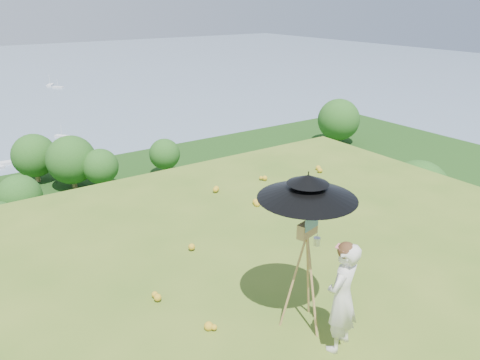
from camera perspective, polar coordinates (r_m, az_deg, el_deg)
ground at (r=6.91m, az=8.26°, el=-17.32°), size 14.00×14.00×0.00m
slope_trees at (r=43.56m, az=-25.81°, el=-7.35°), size 110.00×50.00×6.00m
wildflowers at (r=7.02m, az=6.86°, el=-15.94°), size 10.00×10.50×0.12m
painter at (r=6.22m, az=12.34°, el=-13.81°), size 0.65×0.52×1.53m
field_easel at (r=6.45m, az=7.93°, el=-10.91°), size 0.80×0.80×1.74m
sun_umbrella at (r=6.00m, az=8.15°, el=-2.79°), size 1.65×1.65×0.85m
painter_cap at (r=5.84m, az=12.89°, el=-7.96°), size 0.30×0.32×0.10m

